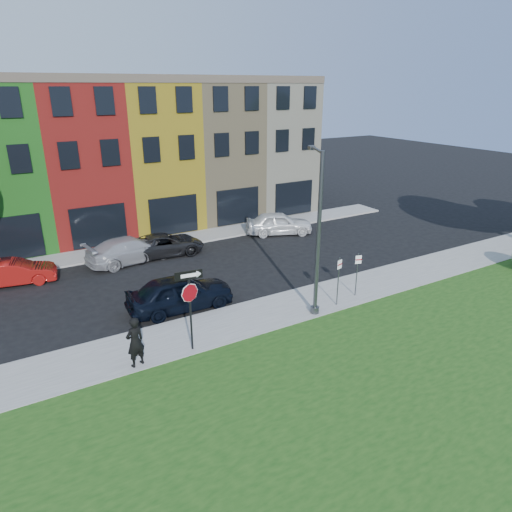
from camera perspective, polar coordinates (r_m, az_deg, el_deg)
ground at (r=19.21m, az=7.69°, el=-10.52°), size 120.00×120.00×0.00m
sidewalk_near at (r=22.34m, az=7.06°, el=-5.61°), size 40.00×3.00×0.12m
sidewalk_far at (r=30.37m, az=-14.59°, el=1.07°), size 40.00×2.40×0.12m
rowhouse_block at (r=35.20m, az=-17.47°, el=11.71°), size 30.00×10.12×10.00m
stop_sign at (r=17.37m, az=-8.28°, el=-4.82°), size 1.05×0.18×3.32m
man at (r=17.44m, az=-14.88°, el=-10.34°), size 0.99×0.89×1.97m
sedan_near at (r=21.50m, az=-9.47°, el=-4.54°), size 2.39×5.08×1.67m
parked_car_red at (r=27.03m, az=-27.96°, el=-1.82°), size 2.74×4.52×1.34m
parked_car_silver at (r=27.93m, az=-15.42°, el=0.78°), size 3.89×5.93×1.51m
parked_car_dark at (r=28.60m, az=-11.36°, el=1.42°), size 3.05×5.20×1.34m
parked_car_white at (r=32.08m, az=2.89°, el=4.12°), size 5.13×5.93×1.57m
street_lamp at (r=19.94m, az=7.67°, el=2.67°), size 1.32×2.41×7.28m
parking_sign_a at (r=21.42m, az=10.29°, el=-2.47°), size 0.31×0.12×2.39m
parking_sign_b at (r=22.60m, az=12.55°, el=-1.67°), size 0.31×0.13×2.20m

